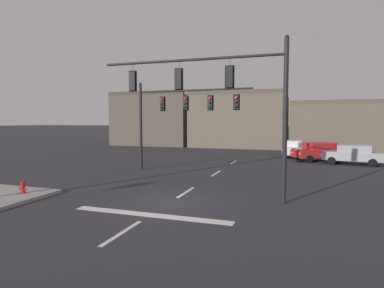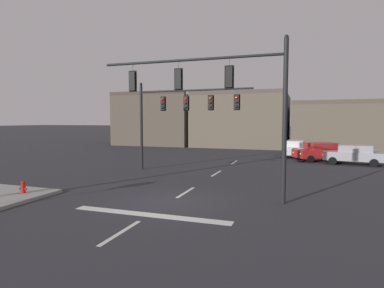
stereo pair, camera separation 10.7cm
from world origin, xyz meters
The scene contains 10 objects.
ground_plane centered at (0.00, 0.00, 0.00)m, with size 400.00×400.00×0.00m, color #2B2B30.
stop_bar_paint centered at (0.00, -2.00, 0.00)m, with size 6.40×0.50×0.01m, color silver.
lane_centreline centered at (0.00, 2.00, 0.00)m, with size 0.16×26.40×0.01m.
signal_mast_near_side centered at (1.90, 1.34, 4.85)m, with size 8.69×0.41×7.11m.
signal_mast_far_side centered at (-2.73, 7.92, 4.36)m, with size 8.18×0.55×6.29m.
car_lot_nearside centered at (6.94, 17.34, 0.86)m, with size 4.69×3.84×1.61m.
car_lot_middle centered at (9.38, 15.77, 0.86)m, with size 4.61×2.35×1.61m.
car_lot_farside centered at (4.85, 20.10, 0.86)m, with size 2.21×4.57×1.61m.
fire_hydrant centered at (-6.96, -1.25, 0.33)m, with size 0.40×0.30×0.75m.
building_row centered at (9.08, 31.37, 3.77)m, with size 59.22×10.44×10.77m.
Camera 1 is at (5.25, -12.61, 3.55)m, focal length 29.70 mm.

